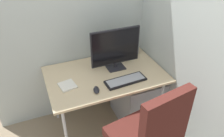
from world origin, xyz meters
The scene contains 9 objects.
ground_plane centered at (0.00, 0.00, 0.00)m, with size 8.00×8.00×0.00m, color gray.
wall_side_right centered at (0.65, -0.16, 1.40)m, with size 0.04×1.93×2.80m, color #B7C1BC.
desk centered at (0.00, 0.00, 0.68)m, with size 1.23×0.78×0.73m.
filing_cabinet centered at (0.39, -0.03, 0.30)m, with size 0.47×0.57×0.60m.
monitor centered at (0.15, 0.07, 0.97)m, with size 0.54×0.15×0.45m.
keyboard centered at (0.14, -0.21, 0.74)m, with size 0.43×0.17×0.02m.
mouse centered at (-0.18, -0.24, 0.74)m, with size 0.06×0.11×0.03m, color black.
pen_holder centered at (0.50, 0.28, 0.78)m, with size 0.08×0.08×0.17m.
notebook centered at (-0.42, -0.06, 0.74)m, with size 0.15×0.16×0.02m, color silver.
Camera 1 is at (-0.68, -1.84, 2.06)m, focal length 35.90 mm.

